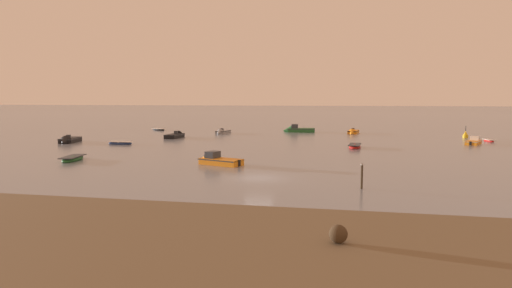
{
  "coord_description": "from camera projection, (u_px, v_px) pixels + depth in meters",
  "views": [
    {
      "loc": [
        7.37,
        -37.29,
        6.89
      ],
      "look_at": [
        -5.53,
        25.93,
        0.26
      ],
      "focal_mm": 31.0,
      "sensor_mm": 36.0,
      "label": 1
    }
  ],
  "objects": [
    {
      "name": "ground_plane",
      "position": [
        259.0,
        178.0,
        38.52
      ],
      "size": [
        800.0,
        800.0,
        0.0
      ],
      "primitive_type": "plane",
      "color": "gray"
    },
    {
      "name": "rowboat_moored_0",
      "position": [
        120.0,
        143.0,
        67.06
      ],
      "size": [
        3.81,
        1.31,
        0.6
      ],
      "rotation": [
        0.0,
        0.0,
        0.0
      ],
      "color": "navy",
      "rests_on": "ground"
    },
    {
      "name": "motorboat_moored_2",
      "position": [
        222.0,
        133.0,
        87.08
      ],
      "size": [
        2.19,
        5.03,
        1.68
      ],
      "rotation": [
        0.0,
        0.0,
        4.61
      ],
      "color": "gray",
      "rests_on": "ground"
    },
    {
      "name": "motorboat_moored_3",
      "position": [
        353.0,
        133.0,
        87.01
      ],
      "size": [
        2.47,
        5.23,
        1.72
      ],
      "rotation": [
        0.0,
        0.0,
        4.56
      ],
      "color": "orange",
      "rests_on": "ground"
    },
    {
      "name": "rowboat_moored_1",
      "position": [
        355.0,
        146.0,
        62.13
      ],
      "size": [
        1.97,
        4.72,
        0.73
      ],
      "rotation": [
        0.0,
        0.0,
        1.48
      ],
      "color": "red",
      "rests_on": "ground"
    },
    {
      "name": "rowboat_moored_2",
      "position": [
        73.0,
        159.0,
        49.33
      ],
      "size": [
        2.33,
        4.67,
        0.7
      ],
      "rotation": [
        0.0,
        0.0,
        4.9
      ],
      "color": "#23602D",
      "rests_on": "ground"
    },
    {
      "name": "tidal_rock_left",
      "position": [
        338.0,
        234.0,
        20.33
      ],
      "size": [
        0.87,
        0.87,
        0.87
      ],
      "primitive_type": "sphere",
      "color": "#402F1E",
      "rests_on": "mudflat_shore"
    },
    {
      "name": "rowboat_moored_3",
      "position": [
        489.0,
        141.0,
        71.35
      ],
      "size": [
        1.38,
        3.09,
        0.47
      ],
      "rotation": [
        0.0,
        0.0,
        4.83
      ],
      "color": "red",
      "rests_on": "ground"
    },
    {
      "name": "channel_buoy",
      "position": [
        465.0,
        135.0,
        77.8
      ],
      "size": [
        0.9,
        0.9,
        2.3
      ],
      "color": "gold",
      "rests_on": "ground"
    },
    {
      "name": "motorboat_moored_4",
      "position": [
        176.0,
        136.0,
        78.52
      ],
      "size": [
        2.08,
        5.69,
        1.92
      ],
      "rotation": [
        0.0,
        0.0,
        1.55
      ],
      "color": "black",
      "rests_on": "ground"
    },
    {
      "name": "motorboat_moored_5",
      "position": [
        68.0,
        141.0,
        69.21
      ],
      "size": [
        3.35,
        6.06,
        1.97
      ],
      "rotation": [
        0.0,
        0.0,
        4.96
      ],
      "color": "black",
      "rests_on": "ground"
    },
    {
      "name": "motorboat_moored_1",
      "position": [
        474.0,
        142.0,
        67.32
      ],
      "size": [
        3.45,
        4.88,
        1.76
      ],
      "rotation": [
        0.0,
        0.0,
        1.12
      ],
      "color": "orange",
      "rests_on": "ground"
    },
    {
      "name": "mudflat_shore",
      "position": [
        286.0,
        273.0,
        17.21
      ],
      "size": [
        250.82,
        19.87,
        0.25
      ],
      "primitive_type": "cube",
      "color": "brown",
      "rests_on": "ground"
    },
    {
      "name": "motorboat_moored_0",
      "position": [
        296.0,
        130.0,
        91.38
      ],
      "size": [
        6.7,
        3.16,
        2.45
      ],
      "rotation": [
        0.0,
        0.0,
        3.29
      ],
      "color": "#23602D",
      "rests_on": "ground"
    },
    {
      "name": "rowboat_moored_4",
      "position": [
        159.0,
        130.0,
        96.54
      ],
      "size": [
        3.8,
        2.76,
        0.57
      ],
      "rotation": [
        0.0,
        0.0,
        2.67
      ],
      "color": "black",
      "rests_on": "ground"
    },
    {
      "name": "motorboat_moored_7",
      "position": [
        215.0,
        161.0,
        46.55
      ],
      "size": [
        5.65,
        3.6,
        2.03
      ],
      "rotation": [
        0.0,
        0.0,
        2.79
      ],
      "color": "orange",
      "rests_on": "ground"
    },
    {
      "name": "mooring_post_near",
      "position": [
        362.0,
        177.0,
        33.81
      ],
      "size": [
        0.22,
        0.22,
        2.15
      ],
      "color": "#3F3323",
      "rests_on": "ground"
    }
  ]
}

